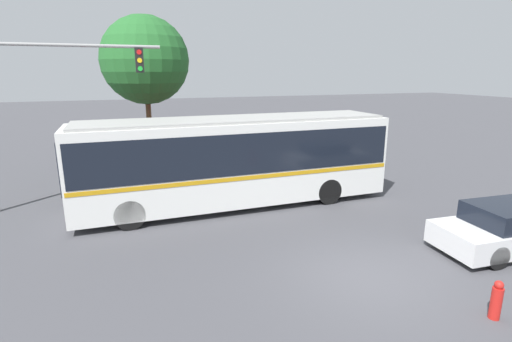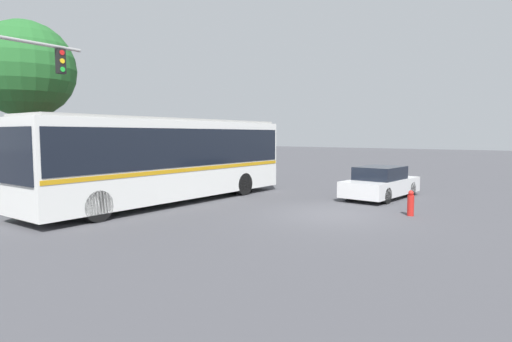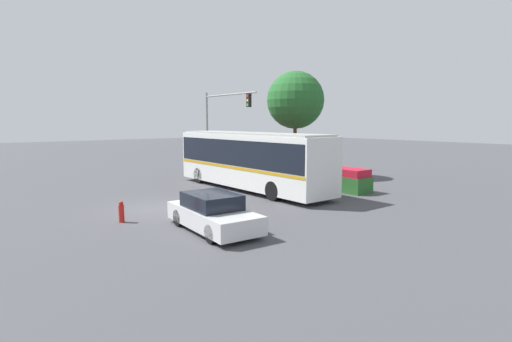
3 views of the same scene
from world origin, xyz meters
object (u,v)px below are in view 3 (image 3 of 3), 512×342
Objects in this scene: traffic_light_pole at (219,118)px; street_tree_left at (295,100)px; city_bus at (250,157)px; fire_hydrant at (121,212)px; sedan_foreground at (213,213)px.

street_tree_left is (4.21, 3.82, 1.29)m from traffic_light_pole.
street_tree_left is at bearing -67.43° from city_bus.
street_tree_left reaches higher than traffic_light_pole.
city_bus is 9.24m from fire_hydrant.
traffic_light_pole is at bearing 149.96° from sedan_foreground.
fire_hydrant is (2.88, -8.65, -1.49)m from city_bus.
traffic_light_pole reaches higher than sedan_foreground.
fire_hydrant is (5.41, -14.77, -5.09)m from street_tree_left.
city_bus reaches higher than sedan_foreground.
sedan_foreground is at bearing -34.15° from traffic_light_pole.
city_bus is 7.48m from traffic_light_pole.
fire_hydrant is (9.62, -10.95, -3.80)m from traffic_light_pole.
street_tree_left is (-2.53, 6.12, 3.60)m from city_bus.
sedan_foreground is at bearing -55.37° from street_tree_left.
sedan_foreground is at bearing 34.28° from fire_hydrant.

